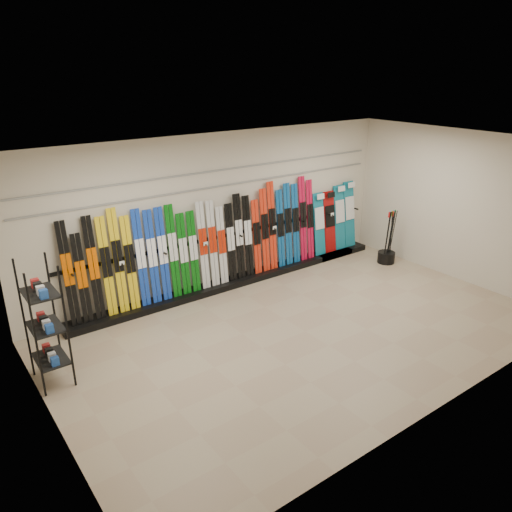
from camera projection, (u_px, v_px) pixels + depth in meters
floor at (305, 331)px, 8.28m from camera, size 8.00×8.00×0.00m
back_wall at (222, 211)px, 9.62m from camera, size 8.00×0.00×8.00m
left_wall at (40, 320)px, 5.54m from camera, size 0.00×5.00×5.00m
right_wall at (458, 206)px, 9.95m from camera, size 0.00×5.00×5.00m
ceiling at (313, 149)px, 7.20m from camera, size 8.00×8.00×0.00m
ski_rack_base at (239, 280)px, 10.10m from camera, size 8.00×0.40×0.12m
skis at (208, 244)px, 9.44m from camera, size 5.37×0.21×1.83m
snowboards at (335, 219)px, 11.38m from camera, size 1.26×0.23×1.52m
accessory_rack at (45, 324)px, 6.70m from camera, size 0.40×0.60×1.78m
pole_bin at (386, 257)px, 11.11m from camera, size 0.38×0.38×0.25m
ski_poles at (390, 237)px, 10.92m from camera, size 0.30×0.20×1.18m
slatwall_rail_0 at (222, 186)px, 9.43m from camera, size 7.60×0.02×0.03m
slatwall_rail_1 at (221, 170)px, 9.32m from camera, size 7.60×0.02×0.03m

